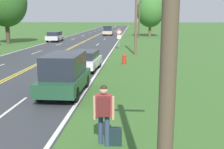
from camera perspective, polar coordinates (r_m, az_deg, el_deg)
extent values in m
cube|color=silver|center=(12.13, -19.58, -6.40)|extent=(0.12, 3.00, 0.00)
cube|color=silver|center=(20.43, -9.42, 1.26)|extent=(0.12, 3.00, 0.00)
cube|color=silver|center=(29.15, -5.22, 4.43)|extent=(0.12, 3.00, 0.00)
cube|color=silver|center=(38.00, -2.96, 6.13)|extent=(0.12, 3.00, 0.00)
cube|color=silver|center=(46.90, -1.54, 7.17)|extent=(0.12, 3.00, 0.00)
cube|color=silver|center=(55.84, -0.57, 7.88)|extent=(0.12, 3.00, 0.00)
cube|color=silver|center=(64.80, 0.13, 8.40)|extent=(0.12, 3.00, 0.00)
cube|color=silver|center=(73.76, 0.66, 8.78)|extent=(0.12, 3.00, 0.00)
cube|color=silver|center=(82.73, 1.08, 9.09)|extent=(0.12, 3.00, 0.00)
cube|color=silver|center=(91.71, 1.42, 9.33)|extent=(0.12, 3.00, 0.00)
cube|color=silver|center=(100.69, 1.69, 9.53)|extent=(0.12, 3.00, 0.00)
cube|color=silver|center=(109.68, 1.92, 9.70)|extent=(0.12, 3.00, 0.00)
cube|color=silver|center=(30.46, -15.01, 4.39)|extent=(0.12, 3.00, 0.00)
cube|color=silver|center=(39.02, -10.65, 6.08)|extent=(0.12, 3.00, 0.00)
cube|color=silver|center=(47.73, -7.86, 7.15)|extent=(0.12, 3.00, 0.00)
cube|color=silver|center=(56.54, -5.92, 7.87)|extent=(0.12, 3.00, 0.00)
cube|color=silver|center=(65.40, -4.50, 8.39)|extent=(0.12, 3.00, 0.00)
cube|color=silver|center=(74.29, -3.42, 8.78)|extent=(0.12, 3.00, 0.00)
cube|color=silver|center=(83.21, -2.57, 9.09)|extent=(0.12, 3.00, 0.00)
cube|color=silver|center=(92.14, -1.88, 9.34)|extent=(0.12, 3.00, 0.00)
cube|color=silver|center=(101.08, -1.32, 9.54)|extent=(0.12, 3.00, 0.00)
cube|color=silver|center=(110.04, -0.84, 9.71)|extent=(0.12, 3.00, 0.00)
cylinder|color=navy|center=(8.27, -2.29, -11.11)|extent=(0.14, 0.14, 0.86)
cylinder|color=navy|center=(8.11, -0.99, -11.58)|extent=(0.14, 0.14, 0.86)
cube|color=#993333|center=(7.93, -1.68, -6.33)|extent=(0.47, 0.21, 0.64)
sphere|color=tan|center=(7.80, -1.70, -3.19)|extent=(0.23, 0.23, 0.23)
sphere|color=#2D2319|center=(7.79, -1.70, -2.90)|extent=(0.21, 0.21, 0.21)
cylinder|color=tan|center=(7.97, -3.52, -6.74)|extent=(0.09, 0.09, 0.68)
cylinder|color=tan|center=(7.94, 0.18, -6.80)|extent=(0.09, 0.09, 0.68)
cube|color=#561E1E|center=(7.74, -1.78, -6.53)|extent=(0.38, 0.19, 0.54)
cube|color=#19282D|center=(8.25, 0.40, -12.50)|extent=(0.46, 0.21, 0.51)
cylinder|color=black|center=(8.13, 0.40, -10.60)|extent=(0.32, 0.04, 0.02)
cylinder|color=red|center=(21.98, 2.49, 2.89)|extent=(0.29, 0.29, 0.60)
sphere|color=red|center=(21.93, 2.50, 3.82)|extent=(0.28, 0.28, 0.28)
cylinder|color=red|center=(21.97, 2.98, 3.05)|extent=(0.08, 0.10, 0.10)
cylinder|color=red|center=(21.98, 2.01, 3.07)|extent=(0.08, 0.10, 0.10)
cylinder|color=gray|center=(32.14, 1.44, 7.10)|extent=(0.07, 0.07, 2.21)
cylinder|color=silver|center=(32.07, 1.45, 8.62)|extent=(0.60, 0.02, 0.60)
torus|color=red|center=(32.06, 1.45, 8.62)|extent=(0.55, 0.07, 0.55)
cube|color=silver|center=(32.10, 1.44, 7.64)|extent=(0.44, 0.02, 0.44)
cylinder|color=brown|center=(3.98, 11.74, 10.68)|extent=(0.24, 0.24, 7.15)
cylinder|color=brown|center=(27.28, 4.93, 13.36)|extent=(0.24, 0.24, 8.97)
cylinder|color=brown|center=(50.61, 5.56, 12.86)|extent=(0.24, 0.24, 9.59)
cylinder|color=brown|center=(54.64, 7.68, 9.00)|extent=(0.52, 0.52, 2.51)
ellipsoid|color=#386B2D|center=(54.60, 7.78, 12.64)|extent=(5.21, 5.21, 5.99)
cylinder|color=#473828|center=(41.83, -20.42, 8.06)|extent=(0.57, 0.57, 3.15)
ellipsoid|color=#2D5B23|center=(41.83, -20.82, 13.52)|extent=(5.69, 5.69, 6.55)
cylinder|color=black|center=(12.23, -7.40, -4.04)|extent=(0.21, 0.69, 0.69)
cylinder|color=black|center=(12.66, -14.49, -3.78)|extent=(0.21, 0.69, 0.69)
cylinder|color=black|center=(14.72, -5.26, -1.32)|extent=(0.21, 0.69, 0.69)
cylinder|color=black|center=(15.08, -11.24, -1.19)|extent=(0.21, 0.69, 0.69)
cube|color=#1E472D|center=(13.58, -9.56, -1.37)|extent=(1.83, 4.23, 0.61)
cube|color=#1E232D|center=(13.42, -9.67, 2.01)|extent=(1.60, 2.96, 1.02)
cylinder|color=black|center=(18.26, -3.81, 1.18)|extent=(0.23, 0.67, 0.66)
cylinder|color=black|center=(18.63, -8.70, 1.28)|extent=(0.23, 0.67, 0.66)
cylinder|color=black|center=(20.41, -2.63, 2.30)|extent=(0.23, 0.67, 0.66)
cylinder|color=black|center=(20.75, -7.05, 2.37)|extent=(0.23, 0.67, 0.66)
cube|color=white|center=(19.46, -5.54, 2.50)|extent=(1.98, 3.66, 0.54)
cube|color=#1E232D|center=(19.38, -5.57, 4.03)|extent=(1.72, 2.58, 0.51)
cylinder|color=black|center=(44.76, -12.14, 7.14)|extent=(0.21, 0.71, 0.71)
cylinder|color=black|center=(44.34, -10.08, 7.18)|extent=(0.21, 0.71, 0.71)
cylinder|color=black|center=(42.42, -13.04, 6.87)|extent=(0.21, 0.71, 0.71)
cylinder|color=black|center=(41.97, -10.88, 6.92)|extent=(0.21, 0.71, 0.71)
cube|color=silver|center=(43.35, -11.54, 7.38)|extent=(1.89, 3.97, 0.59)
cube|color=#1E232D|center=(43.31, -11.58, 8.14)|extent=(1.65, 2.78, 0.57)
cylinder|color=black|center=(56.15, -0.08, 8.24)|extent=(0.21, 0.69, 0.69)
cylinder|color=black|center=(56.27, -1.75, 8.24)|extent=(0.21, 0.69, 0.69)
cylinder|color=black|center=(58.64, 0.08, 8.38)|extent=(0.21, 0.69, 0.69)
cylinder|color=black|center=(58.76, -1.53, 8.39)|extent=(0.21, 0.69, 0.69)
cube|color=#C1B28E|center=(57.44, -0.82, 8.59)|extent=(1.90, 4.06, 0.61)
cube|color=#1E232D|center=(57.40, -0.82, 9.38)|extent=(1.66, 2.85, 0.98)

